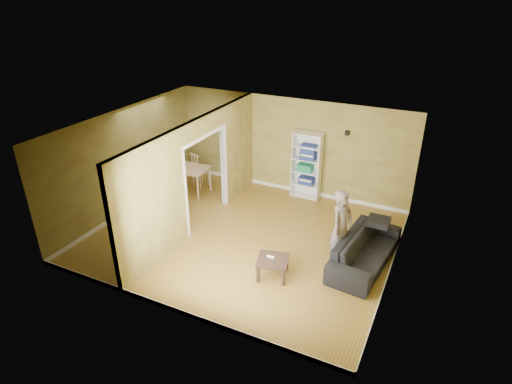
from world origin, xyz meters
The scene contains 16 objects.
room_shell centered at (0.00, 0.00, 1.30)m, with size 6.50×6.50×6.50m.
partition centered at (-1.20, 0.00, 1.30)m, with size 0.22×5.50×2.60m, color #9F9D4A, non-canonical shape.
wall_speaker centered at (1.50, 2.69, 1.90)m, with size 0.10×0.10×0.10m, color black.
sofa centered at (2.70, 0.16, 0.43)m, with size 0.96×2.25×0.86m, color black.
person centered at (2.19, 0.02, 0.95)m, with size 0.54×0.69×1.90m, color slate.
bookshelf centered at (0.55, 2.60, 0.90)m, with size 0.76×0.33×1.81m.
paper_box_navy_a centered at (0.57, 2.56, 0.48)m, with size 0.39×0.25×0.20m, color #171F4D.
paper_box_teal centered at (0.51, 2.56, 0.84)m, with size 0.39×0.25×0.20m, color teal.
paper_box_navy_b centered at (0.57, 2.56, 1.19)m, with size 0.40×0.26×0.20m, color navy.
paper_box_navy_c centered at (0.58, 2.56, 1.39)m, with size 0.39×0.25×0.20m, color navy.
coffee_table centered at (1.17, -1.05, 0.34)m, with size 0.59×0.59×0.40m.
game_controller centered at (1.10, -1.01, 0.41)m, with size 0.15×0.04×0.03m, color white.
dining_table centered at (-2.49, 1.40, 0.66)m, with size 1.18×0.78×0.74m.
chair_left centered at (-3.17, 1.44, 0.44)m, with size 0.40×0.40×0.88m, color tan, non-canonical shape.
chair_near centered at (-2.41, 0.76, 0.47)m, with size 0.43×0.43×0.94m, color tan, non-canonical shape.
chair_far centered at (-2.38, 1.93, 0.50)m, with size 0.46×0.46×1.00m, color tan, non-canonical shape.
Camera 1 is at (3.86, -7.39, 5.25)m, focal length 30.00 mm.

